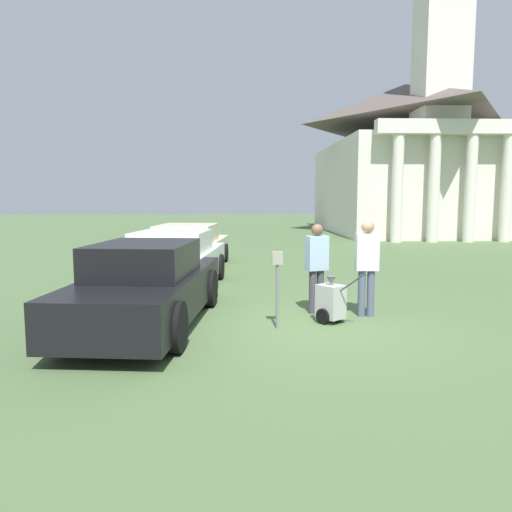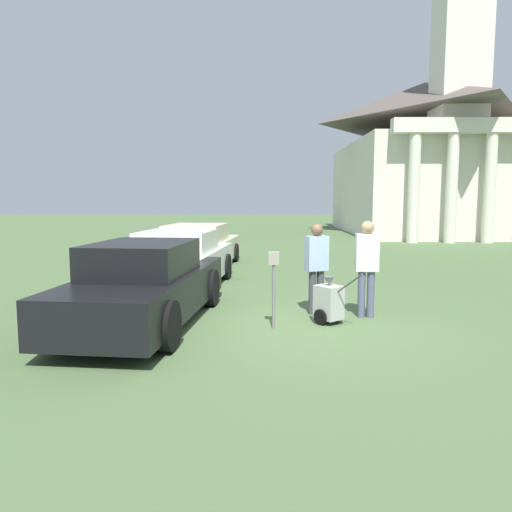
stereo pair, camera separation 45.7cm
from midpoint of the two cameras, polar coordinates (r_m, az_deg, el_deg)
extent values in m
plane|color=#4C663D|center=(8.81, 5.90, -8.07)|extent=(120.00, 120.00, 0.00)
cube|color=black|center=(9.05, -10.97, -4.13)|extent=(2.26, 5.18, 0.70)
cube|color=black|center=(8.76, -11.46, -0.29)|extent=(1.75, 2.26, 0.56)
cylinder|color=black|center=(10.80, -12.84, -3.40)|extent=(0.26, 0.77, 0.76)
cylinder|color=black|center=(10.36, -3.79, -3.67)|extent=(0.26, 0.77, 0.76)
cylinder|color=black|center=(7.99, -20.29, -7.18)|extent=(0.26, 0.77, 0.76)
cylinder|color=black|center=(7.39, -8.16, -7.95)|extent=(0.26, 0.77, 0.76)
cube|color=silver|center=(12.52, -7.69, -1.06)|extent=(2.36, 4.80, 0.74)
cube|color=silver|center=(12.28, -7.94, 1.69)|extent=(1.86, 2.10, 0.50)
cylinder|color=black|center=(14.17, -9.89, -1.08)|extent=(0.25, 0.72, 0.70)
cylinder|color=black|center=(13.76, -2.45, -1.22)|extent=(0.25, 0.72, 0.70)
cylinder|color=black|center=(11.47, -13.94, -2.99)|extent=(0.25, 0.72, 0.70)
cylinder|color=black|center=(10.97, -4.80, -3.26)|extent=(0.25, 0.72, 0.70)
cube|color=beige|center=(16.05, -5.84, 0.52)|extent=(2.46, 5.47, 0.70)
cube|color=beige|center=(15.79, -6.03, 2.65)|extent=(1.92, 2.39, 0.53)
cylinder|color=black|center=(17.88, -7.67, 0.46)|extent=(0.24, 0.66, 0.64)
cylinder|color=black|center=(17.51, -1.66, 0.39)|extent=(0.24, 0.66, 0.64)
cylinder|color=black|center=(14.74, -10.79, -0.91)|extent=(0.24, 0.66, 0.64)
cylinder|color=black|center=(14.29, -3.53, -1.04)|extent=(0.24, 0.66, 0.64)
cylinder|color=slate|center=(8.52, 3.56, -4.71)|extent=(0.05, 0.05, 1.11)
cube|color=gray|center=(8.42, 3.59, -0.27)|extent=(0.18, 0.09, 0.22)
cylinder|color=#3F3F47|center=(9.80, 8.67, -4.08)|extent=(0.14, 0.14, 0.84)
cylinder|color=#3F3F47|center=(9.72, 7.79, -4.15)|extent=(0.14, 0.14, 0.84)
cube|color=#99B2CC|center=(9.65, 8.30, 0.30)|extent=(0.47, 0.35, 0.67)
sphere|color=brown|center=(9.61, 8.35, 2.95)|extent=(0.23, 0.23, 0.23)
cylinder|color=#515670|center=(9.65, 14.29, -4.27)|extent=(0.14, 0.14, 0.88)
cylinder|color=#515670|center=(9.62, 13.30, -4.28)|extent=(0.14, 0.14, 0.88)
cube|color=silver|center=(9.52, 13.93, 0.39)|extent=(0.43, 0.23, 0.70)
sphere|color=tan|center=(9.48, 14.01, 3.19)|extent=(0.24, 0.24, 0.24)
cube|color=#B2B2AD|center=(9.06, 9.76, -5.23)|extent=(0.55, 0.57, 0.60)
cone|color=#59595B|center=(8.99, 9.80, -2.85)|extent=(0.18, 0.18, 0.16)
cylinder|color=#4C4C4C|center=(8.68, 12.08, -3.11)|extent=(0.39, 0.48, 0.43)
cylinder|color=black|center=(8.96, 8.80, -6.94)|extent=(0.21, 0.25, 0.28)
cylinder|color=black|center=(9.26, 10.62, -6.53)|extent=(0.21, 0.25, 0.28)
cube|color=silver|center=(34.30, 18.69, 7.31)|extent=(9.30, 14.30, 5.66)
pyramid|color=#564C47|center=(34.81, 19.03, 16.19)|extent=(9.49, 14.59, 2.55)
cylinder|color=silver|center=(26.06, 18.07, 7.33)|extent=(0.56, 0.56, 5.38)
cylinder|color=silver|center=(26.67, 21.92, 7.16)|extent=(0.56, 0.56, 5.38)
cylinder|color=silver|center=(27.40, 25.57, 6.96)|extent=(0.56, 0.56, 5.38)
cube|color=silver|center=(27.24, 24.08, 13.46)|extent=(7.91, 0.70, 0.70)
cube|color=silver|center=(30.17, 22.86, 22.40)|extent=(2.40, 2.40, 10.02)
camera|label=1|loc=(0.23, -88.66, 0.16)|focal=35.00mm
camera|label=2|loc=(0.23, 91.34, -0.16)|focal=35.00mm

